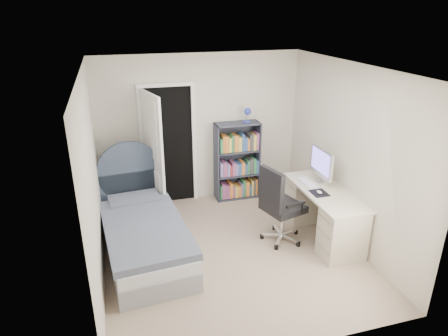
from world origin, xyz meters
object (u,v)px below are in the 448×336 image
object	(u,v)px
office_chair	(278,202)
bookcase	(238,163)
bed	(143,232)
desk	(323,211)
floor_lamp	(151,177)
nightstand	(119,192)

from	to	relation	value
office_chair	bookcase	bearing A→B (deg)	93.55
bed	bookcase	bearing A→B (deg)	36.23
desk	floor_lamp	bearing A→B (deg)	143.75
bed	office_chair	bearing A→B (deg)	-8.27
bed	nightstand	size ratio (longest dim) A/B	4.10
desk	office_chair	distance (m)	0.73
nightstand	bookcase	xyz separation A→B (m)	(2.03, 0.01, 0.28)
bookcase	desk	size ratio (longest dim) A/B	1.06
floor_lamp	desk	world-z (taller)	floor_lamp
bed	office_chair	size ratio (longest dim) A/B	1.92
bookcase	desk	bearing A→B (deg)	-63.93
bed	desk	distance (m)	2.57
bed	floor_lamp	xyz separation A→B (m)	(0.27, 1.36, 0.23)
nightstand	floor_lamp	size ratio (longest dim) A/B	0.42
floor_lamp	office_chair	bearing A→B (deg)	-45.67
nightstand	desk	distance (m)	3.24
nightstand	bookcase	distance (m)	2.05
nightstand	floor_lamp	xyz separation A→B (m)	(0.54, 0.08, 0.17)
floor_lamp	bookcase	world-z (taller)	bookcase
office_chair	nightstand	bearing A→B (deg)	143.90
bed	office_chair	xyz separation A→B (m)	(1.86, -0.27, 0.33)
bookcase	office_chair	bearing A→B (deg)	-86.45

